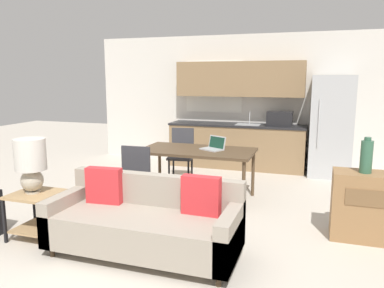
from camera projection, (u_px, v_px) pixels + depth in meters
The scene contains 12 objects.
ground_plane at pixel (147, 262), 3.75m from camera, with size 20.00×20.00×0.00m, color beige.
wall_back at pixel (240, 101), 7.84m from camera, with size 6.40×0.07×2.70m.
kitchen_counter at pixel (238, 126), 7.64m from camera, with size 2.76×0.65×2.15m.
refrigerator at pixel (331, 126), 6.95m from camera, with size 0.74×0.79×1.87m.
dining_table at pixel (197, 153), 5.63m from camera, with size 1.70×0.90×0.76m.
couch at pixel (146, 222), 3.91m from camera, with size 1.97×0.80×0.85m.
side_table at pixel (36, 207), 4.28m from camera, with size 0.51×0.51×0.53m.
table_lamp at pixel (31, 162), 4.19m from camera, with size 0.34×0.34×0.62m.
vase at pixel (366, 156), 4.13m from camera, with size 0.13×0.13×0.40m.
dining_chair_far_left at pixel (182, 152), 6.61m from camera, with size 0.48×0.48×0.95m.
dining_chair_near_left at pixel (140, 176), 5.04m from camera, with size 0.44×0.44×0.95m.
laptop at pixel (214, 146), 5.62m from camera, with size 0.40×0.38×0.20m.
Camera 1 is at (1.53, -3.17, 1.82)m, focal length 35.00 mm.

